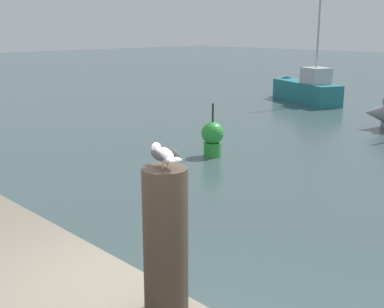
{
  "coord_description": "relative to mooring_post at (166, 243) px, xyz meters",
  "views": [
    {
      "loc": [
        2.6,
        -2.33,
        3.13
      ],
      "look_at": [
        0.2,
        -0.01,
        2.29
      ],
      "focal_mm": 47.1,
      "sensor_mm": 36.0,
      "label": 1
    }
  ],
  "objects": [
    {
      "name": "channel_buoy",
      "position": [
        -5.98,
        6.74,
        -1.23
      ],
      "size": [
        0.56,
        0.56,
        1.33
      ],
      "color": "green",
      "rests_on": "ground_plane"
    },
    {
      "name": "seagull",
      "position": [
        -0.01,
        0.0,
        0.62
      ],
      "size": [
        0.39,
        0.19,
        0.14
      ],
      "color": "tan",
      "rests_on": "mooring_post"
    },
    {
      "name": "boat_teal",
      "position": [
        -9.81,
        16.3,
        -1.16
      ],
      "size": [
        4.45,
        2.63,
        4.76
      ],
      "color": "#1E7075",
      "rests_on": "ground_plane"
    },
    {
      "name": "mooring_post",
      "position": [
        0.0,
        0.0,
        0.0
      ],
      "size": [
        0.31,
        0.31,
        1.06
      ],
      "primitive_type": "cylinder",
      "color": "#382D23",
      "rests_on": "harbor_quay"
    }
  ]
}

